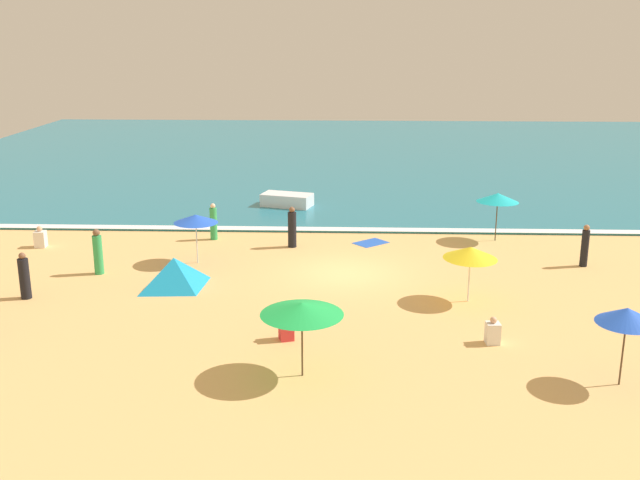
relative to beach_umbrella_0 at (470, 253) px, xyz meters
The scene contains 19 objects.
ground_plane 5.50m from the beach_umbrella_0, 145.55° to the left, with size 60.00×60.00×0.00m, color #E5B26B.
ocean_water 31.29m from the beach_umbrella_0, 97.89° to the left, with size 60.00×44.00×0.10m, color teal.
wave_breaker_foam 10.33m from the beach_umbrella_0, 114.90° to the left, with size 57.00×0.70×0.01m, color white.
beach_umbrella_0 is the anchor object (origin of this frame).
beach_umbrella_2 8.12m from the beach_umbrella_0, 132.04° to the right, with size 2.62×2.63×2.14m.
beach_umbrella_4 6.97m from the beach_umbrella_0, 63.84° to the right, with size 2.27×2.27×2.20m.
beach_umbrella_5 8.27m from the beach_umbrella_0, 72.94° to the left, with size 2.64×2.64×2.19m.
beach_umbrella_6 11.10m from the beach_umbrella_0, 158.37° to the left, with size 1.89×1.88×2.03m.
beach_tent 10.70m from the beach_umbrella_0, behind, with size 2.98×2.98×1.13m.
beachgoer_1 12.83m from the beach_umbrella_0, 143.39° to the left, with size 0.45×0.45×1.67m.
beachgoer_2 9.36m from the beach_umbrella_0, 135.41° to the left, with size 0.52×0.52×1.80m.
beachgoer_5 14.13m from the beach_umbrella_0, 169.60° to the left, with size 0.50×0.50×1.79m.
beachgoer_6 3.90m from the beach_umbrella_0, 87.20° to the right, with size 0.44×0.44×0.86m.
beachgoer_7 6.80m from the beach_umbrella_0, 38.83° to the left, with size 0.39×0.39×1.72m.
beachgoer_8 18.68m from the beach_umbrella_0, 160.87° to the left, with size 0.48×0.48×0.94m.
beachgoer_9 15.59m from the beach_umbrella_0, behind, with size 0.52×0.52×1.68m.
beachgoer_10 7.18m from the beach_umbrella_0, 149.49° to the right, with size 0.52×0.52×0.96m.
beach_towel_0 8.15m from the beach_umbrella_0, 113.58° to the left, with size 1.72×1.67×0.01m.
small_boat_0 15.87m from the beach_umbrella_0, 118.12° to the left, with size 2.87×1.98×0.66m.
Camera 1 is at (0.04, -27.63, 9.14)m, focal length 41.88 mm.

